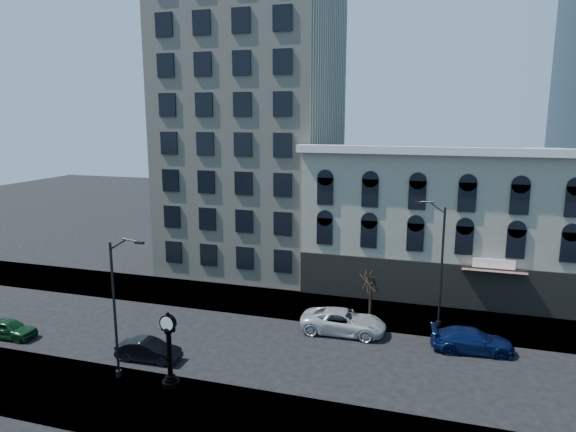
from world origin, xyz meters
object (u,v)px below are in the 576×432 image
(street_clock, at_px, (169,353))
(car_near_a, at_px, (9,328))
(car_near_b, at_px, (149,350))
(street_lamp_near, at_px, (121,272))

(street_clock, bearing_deg, car_near_a, 173.21)
(car_near_a, height_order, car_near_b, car_near_b)
(street_lamp_near, bearing_deg, car_near_a, 169.72)
(car_near_a, relative_size, car_near_b, 0.96)
(street_lamp_near, xyz_separation_m, car_near_b, (-0.18, 2.48, -5.77))
(street_clock, distance_m, street_lamp_near, 5.15)
(street_clock, relative_size, street_lamp_near, 0.51)
(street_lamp_near, relative_size, car_near_a, 2.18)
(street_clock, relative_size, car_near_b, 1.08)
(street_lamp_near, bearing_deg, street_clock, 3.55)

